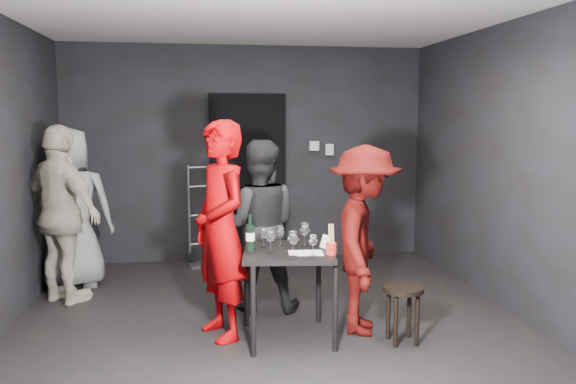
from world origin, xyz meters
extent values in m
cube|color=black|center=(0.00, 0.00, 0.00)|extent=(4.50, 5.00, 0.02)
cube|color=silver|center=(0.00, 0.00, 2.70)|extent=(4.50, 5.00, 0.02)
cube|color=black|center=(0.00, 2.50, 1.35)|extent=(4.50, 0.04, 2.70)
cube|color=black|center=(0.00, -2.50, 1.35)|extent=(4.50, 0.04, 2.70)
cube|color=black|center=(2.25, 0.00, 1.35)|extent=(0.04, 5.00, 2.70)
cube|color=black|center=(0.00, 2.44, 1.05)|extent=(0.95, 0.10, 2.10)
cube|color=#B7B7B2|center=(0.85, 2.45, 1.45)|extent=(0.12, 0.06, 0.12)
cube|color=#B7B7B2|center=(1.05, 2.45, 1.40)|extent=(0.10, 0.06, 0.14)
cylinder|color=#B2B2B7|center=(-0.74, 2.33, 0.61)|extent=(0.03, 0.03, 1.23)
cylinder|color=#B2B2B7|center=(-0.37, 2.33, 0.61)|extent=(0.03, 0.03, 1.23)
cube|color=#B2B2B7|center=(-0.56, 2.21, 0.01)|extent=(0.41, 0.23, 0.03)
cylinder|color=black|center=(-0.74, 2.36, 0.08)|extent=(0.04, 0.16, 0.16)
cylinder|color=black|center=(-0.37, 2.36, 0.08)|extent=(0.04, 0.16, 0.16)
cube|color=black|center=(0.11, -0.19, 0.73)|extent=(0.72, 0.72, 0.04)
cylinder|color=black|center=(-0.21, -0.51, 0.35)|extent=(0.04, 0.04, 0.71)
cylinder|color=black|center=(0.43, -0.51, 0.35)|extent=(0.04, 0.04, 0.71)
cylinder|color=black|center=(-0.21, 0.13, 0.35)|extent=(0.04, 0.04, 0.71)
cylinder|color=black|center=(0.43, 0.13, 0.35)|extent=(0.04, 0.04, 0.71)
cylinder|color=black|center=(1.01, -0.42, 0.45)|extent=(0.33, 0.33, 0.04)
cylinder|color=black|center=(1.10, -0.34, 0.21)|extent=(0.04, 0.04, 0.41)
cylinder|color=black|center=(0.92, -0.34, 0.21)|extent=(0.04, 0.04, 0.41)
cylinder|color=black|center=(0.92, -0.51, 0.21)|extent=(0.04, 0.04, 0.41)
cylinder|color=black|center=(1.10, -0.51, 0.21)|extent=(0.04, 0.04, 0.41)
imported|color=#A60003|center=(-0.43, -0.06, 1.08)|extent=(0.78, 0.93, 2.16)
imported|color=black|center=(-0.06, 0.56, 0.87)|extent=(0.89, 0.56, 1.73)
imported|color=#410705|center=(0.76, -0.13, 0.84)|extent=(0.83, 1.20, 1.69)
imported|color=beige|center=(-1.93, 1.05, 1.02)|extent=(1.29, 1.21, 2.05)
imported|color=gray|center=(-1.95, 1.55, 0.98)|extent=(1.01, 0.62, 1.96)
cube|color=white|center=(0.23, -0.33, 0.75)|extent=(0.29, 0.21, 0.00)
cylinder|color=black|center=(-0.20, -0.17, 0.86)|extent=(0.07, 0.07, 0.21)
cylinder|color=black|center=(-0.20, -0.17, 1.01)|extent=(0.03, 0.03, 0.09)
cylinder|color=white|center=(-0.20, -0.17, 0.87)|extent=(0.07, 0.07, 0.07)
cylinder|color=red|center=(0.42, -0.40, 0.80)|extent=(0.08, 0.08, 0.09)
camera|label=1|loc=(-0.58, -4.59, 1.83)|focal=35.00mm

